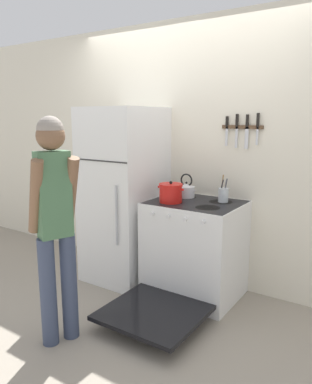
{
  "coord_description": "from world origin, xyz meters",
  "views": [
    {
      "loc": [
        1.81,
        -3.25,
        1.63
      ],
      "look_at": [
        -0.03,
        -0.48,
        0.96
      ],
      "focal_mm": 35.0,
      "sensor_mm": 36.0,
      "label": 1
    }
  ],
  "objects_px": {
    "dutch_oven_pot": "(171,193)",
    "utensil_jar": "(223,194)",
    "refrigerator": "(124,195)",
    "stove_range": "(193,250)",
    "person": "(55,218)",
    "tea_kettle": "(186,190)"
  },
  "relations": [
    {
      "from": "dutch_oven_pot",
      "to": "utensil_jar",
      "type": "xyz_separation_m",
      "value": [
        0.39,
        0.27,
        -0.02
      ]
    },
    {
      "from": "refrigerator",
      "to": "utensil_jar",
      "type": "height_order",
      "value": "refrigerator"
    },
    {
      "from": "stove_range",
      "to": "utensil_jar",
      "type": "height_order",
      "value": "utensil_jar"
    },
    {
      "from": "person",
      "to": "utensil_jar",
      "type": "bearing_deg",
      "value": -5.27
    },
    {
      "from": "stove_range",
      "to": "utensil_jar",
      "type": "bearing_deg",
      "value": 40.92
    },
    {
      "from": "stove_range",
      "to": "utensil_jar",
      "type": "distance_m",
      "value": 0.58
    },
    {
      "from": "stove_range",
      "to": "dutch_oven_pot",
      "type": "relative_size",
      "value": 5.31
    },
    {
      "from": "refrigerator",
      "to": "tea_kettle",
      "type": "xyz_separation_m",
      "value": [
        0.62,
        0.16,
        0.09
      ]
    },
    {
      "from": "stove_range",
      "to": "person",
      "type": "bearing_deg",
      "value": -112.04
    },
    {
      "from": "dutch_oven_pot",
      "to": "utensil_jar",
      "type": "distance_m",
      "value": 0.47
    },
    {
      "from": "stove_range",
      "to": "tea_kettle",
      "type": "xyz_separation_m",
      "value": [
        -0.17,
        0.17,
        0.52
      ]
    },
    {
      "from": "refrigerator",
      "to": "tea_kettle",
      "type": "relative_size",
      "value": 7.59
    },
    {
      "from": "dutch_oven_pot",
      "to": "stove_range",
      "type": "bearing_deg",
      "value": 27.09
    },
    {
      "from": "utensil_jar",
      "to": "person",
      "type": "bearing_deg",
      "value": -116.69
    },
    {
      "from": "refrigerator",
      "to": "utensil_jar",
      "type": "bearing_deg",
      "value": 9.68
    },
    {
      "from": "tea_kettle",
      "to": "utensil_jar",
      "type": "distance_m",
      "value": 0.37
    },
    {
      "from": "stove_range",
      "to": "person",
      "type": "distance_m",
      "value": 1.36
    },
    {
      "from": "refrigerator",
      "to": "tea_kettle",
      "type": "bearing_deg",
      "value": 14.66
    },
    {
      "from": "dutch_oven_pot",
      "to": "tea_kettle",
      "type": "xyz_separation_m",
      "value": [
        0.01,
        0.26,
        -0.01
      ]
    },
    {
      "from": "dutch_oven_pot",
      "to": "person",
      "type": "relative_size",
      "value": 0.16
    },
    {
      "from": "refrigerator",
      "to": "dutch_oven_pot",
      "type": "distance_m",
      "value": 0.63
    },
    {
      "from": "refrigerator",
      "to": "person",
      "type": "distance_m",
      "value": 1.22
    }
  ]
}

